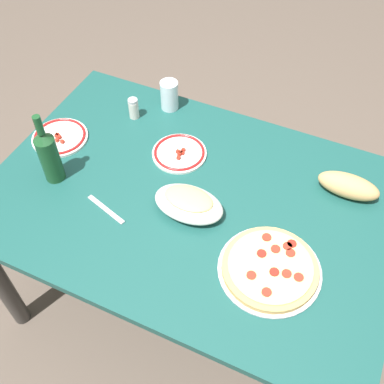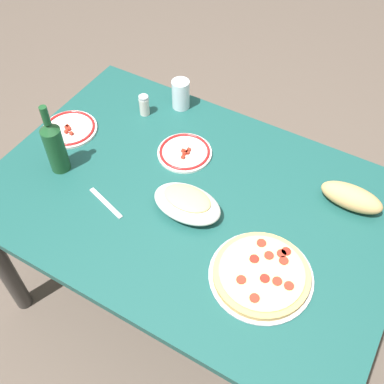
{
  "view_description": "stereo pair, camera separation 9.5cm",
  "coord_description": "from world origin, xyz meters",
  "px_view_note": "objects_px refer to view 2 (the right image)",
  "views": [
    {
      "loc": [
        0.42,
        -0.92,
        1.97
      ],
      "look_at": [
        0.0,
        0.0,
        0.75
      ],
      "focal_mm": 43.61,
      "sensor_mm": 36.0,
      "label": 1
    },
    {
      "loc": [
        0.51,
        -0.87,
        1.97
      ],
      "look_at": [
        0.0,
        0.0,
        0.75
      ],
      "focal_mm": 43.61,
      "sensor_mm": 36.0,
      "label": 2
    }
  ],
  "objects_px": {
    "pepperoni_pizza": "(261,274)",
    "side_plate_near": "(185,152)",
    "dining_table": "(192,216)",
    "baked_pasta_dish": "(187,203)",
    "bread_loaf": "(351,197)",
    "water_glass": "(181,94)",
    "spice_shaker": "(144,105)",
    "side_plate_far": "(70,129)",
    "wine_bottle": "(55,145)"
  },
  "relations": [
    {
      "from": "pepperoni_pizza",
      "to": "side_plate_near",
      "type": "relative_size",
      "value": 1.56
    },
    {
      "from": "dining_table",
      "to": "baked_pasta_dish",
      "type": "xyz_separation_m",
      "value": [
        0.01,
        -0.06,
        0.15
      ]
    },
    {
      "from": "pepperoni_pizza",
      "to": "bread_loaf",
      "type": "height_order",
      "value": "bread_loaf"
    },
    {
      "from": "pepperoni_pizza",
      "to": "side_plate_near",
      "type": "height_order",
      "value": "pepperoni_pizza"
    },
    {
      "from": "water_glass",
      "to": "bread_loaf",
      "type": "relative_size",
      "value": 0.58
    },
    {
      "from": "dining_table",
      "to": "pepperoni_pizza",
      "type": "relative_size",
      "value": 4.42
    },
    {
      "from": "pepperoni_pizza",
      "to": "spice_shaker",
      "type": "distance_m",
      "value": 0.85
    },
    {
      "from": "baked_pasta_dish",
      "to": "pepperoni_pizza",
      "type": "bearing_deg",
      "value": -18.21
    },
    {
      "from": "water_glass",
      "to": "spice_shaker",
      "type": "relative_size",
      "value": 1.41
    },
    {
      "from": "baked_pasta_dish",
      "to": "side_plate_far",
      "type": "height_order",
      "value": "baked_pasta_dish"
    },
    {
      "from": "spice_shaker",
      "to": "pepperoni_pizza",
      "type": "bearing_deg",
      "value": -31.71
    },
    {
      "from": "water_glass",
      "to": "side_plate_far",
      "type": "distance_m",
      "value": 0.46
    },
    {
      "from": "pepperoni_pizza",
      "to": "wine_bottle",
      "type": "xyz_separation_m",
      "value": [
        -0.82,
        0.04,
        0.1
      ]
    },
    {
      "from": "side_plate_far",
      "to": "bread_loaf",
      "type": "distance_m",
      "value": 1.08
    },
    {
      "from": "wine_bottle",
      "to": "dining_table",
      "type": "bearing_deg",
      "value": 13.57
    },
    {
      "from": "dining_table",
      "to": "pepperoni_pizza",
      "type": "xyz_separation_m",
      "value": [
        0.33,
        -0.16,
        0.12
      ]
    },
    {
      "from": "side_plate_near",
      "to": "side_plate_far",
      "type": "height_order",
      "value": "same"
    },
    {
      "from": "pepperoni_pizza",
      "to": "spice_shaker",
      "type": "xyz_separation_m",
      "value": [
        -0.72,
        0.44,
        0.03
      ]
    },
    {
      "from": "spice_shaker",
      "to": "bread_loaf",
      "type": "bearing_deg",
      "value": -2.88
    },
    {
      "from": "pepperoni_pizza",
      "to": "baked_pasta_dish",
      "type": "distance_m",
      "value": 0.34
    },
    {
      "from": "side_plate_near",
      "to": "bread_loaf",
      "type": "height_order",
      "value": "bread_loaf"
    },
    {
      "from": "bread_loaf",
      "to": "spice_shaker",
      "type": "bearing_deg",
      "value": 177.12
    },
    {
      "from": "wine_bottle",
      "to": "bread_loaf",
      "type": "xyz_separation_m",
      "value": [
        0.96,
        0.36,
        -0.07
      ]
    },
    {
      "from": "pepperoni_pizza",
      "to": "baked_pasta_dish",
      "type": "relative_size",
      "value": 1.33
    },
    {
      "from": "wine_bottle",
      "to": "bread_loaf",
      "type": "bearing_deg",
      "value": 20.39
    },
    {
      "from": "pepperoni_pizza",
      "to": "side_plate_far",
      "type": "distance_m",
      "value": 0.94
    },
    {
      "from": "wine_bottle",
      "to": "side_plate_far",
      "type": "relative_size",
      "value": 1.32
    },
    {
      "from": "water_glass",
      "to": "side_plate_far",
      "type": "relative_size",
      "value": 0.58
    },
    {
      "from": "side_plate_near",
      "to": "spice_shaker",
      "type": "bearing_deg",
      "value": 155.67
    },
    {
      "from": "side_plate_near",
      "to": "side_plate_far",
      "type": "relative_size",
      "value": 0.95
    },
    {
      "from": "pepperoni_pizza",
      "to": "water_glass",
      "type": "distance_m",
      "value": 0.83
    },
    {
      "from": "pepperoni_pizza",
      "to": "baked_pasta_dish",
      "type": "height_order",
      "value": "baked_pasta_dish"
    },
    {
      "from": "wine_bottle",
      "to": "spice_shaker",
      "type": "bearing_deg",
      "value": 76.25
    },
    {
      "from": "pepperoni_pizza",
      "to": "spice_shaker",
      "type": "relative_size",
      "value": 3.66
    },
    {
      "from": "wine_bottle",
      "to": "water_glass",
      "type": "bearing_deg",
      "value": 68.58
    },
    {
      "from": "wine_bottle",
      "to": "bread_loaf",
      "type": "relative_size",
      "value": 1.34
    },
    {
      "from": "dining_table",
      "to": "wine_bottle",
      "type": "relative_size",
      "value": 4.98
    },
    {
      "from": "water_glass",
      "to": "bread_loaf",
      "type": "xyz_separation_m",
      "value": [
        0.76,
        -0.16,
        -0.02
      ]
    },
    {
      "from": "dining_table",
      "to": "pepperoni_pizza",
      "type": "bearing_deg",
      "value": -25.67
    },
    {
      "from": "side_plate_far",
      "to": "side_plate_near",
      "type": "bearing_deg",
      "value": 14.21
    },
    {
      "from": "pepperoni_pizza",
      "to": "side_plate_near",
      "type": "distance_m",
      "value": 0.57
    },
    {
      "from": "baked_pasta_dish",
      "to": "water_glass",
      "type": "bearing_deg",
      "value": 123.23
    },
    {
      "from": "baked_pasta_dish",
      "to": "side_plate_far",
      "type": "distance_m",
      "value": 0.61
    },
    {
      "from": "dining_table",
      "to": "water_glass",
      "type": "xyz_separation_m",
      "value": [
        -0.28,
        0.4,
        0.17
      ]
    },
    {
      "from": "baked_pasta_dish",
      "to": "water_glass",
      "type": "xyz_separation_m",
      "value": [
        -0.3,
        0.45,
        0.02
      ]
    },
    {
      "from": "dining_table",
      "to": "side_plate_near",
      "type": "xyz_separation_m",
      "value": [
        -0.13,
        0.17,
        0.11
      ]
    },
    {
      "from": "side_plate_far",
      "to": "pepperoni_pizza",
      "type": "bearing_deg",
      "value": -13.13
    },
    {
      "from": "baked_pasta_dish",
      "to": "spice_shaker",
      "type": "bearing_deg",
      "value": 139.6
    },
    {
      "from": "pepperoni_pizza",
      "to": "bread_loaf",
      "type": "xyz_separation_m",
      "value": [
        0.14,
        0.4,
        0.03
      ]
    },
    {
      "from": "dining_table",
      "to": "side_plate_near",
      "type": "distance_m",
      "value": 0.24
    }
  ]
}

